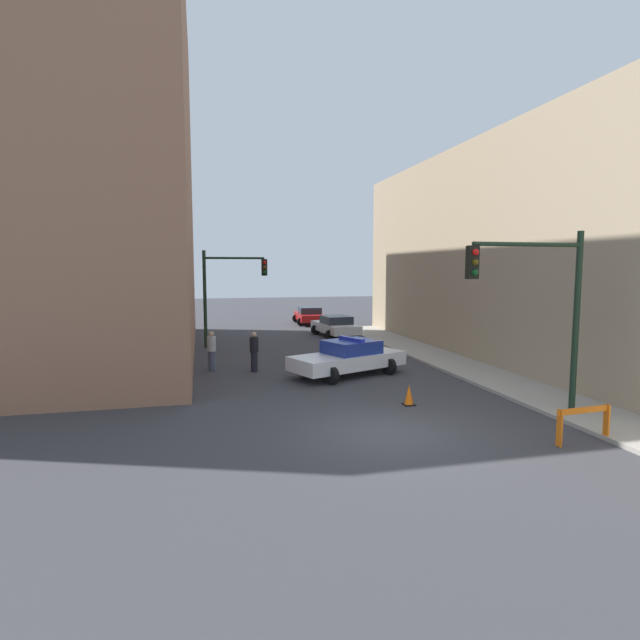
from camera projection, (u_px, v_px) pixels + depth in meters
The scene contains 13 objects.
ground_plane at pixel (388, 433), 12.97m from camera, with size 120.00×120.00×0.00m, color #38383D.
sidewalk_right at pixel (589, 414), 14.42m from camera, with size 2.40×44.00×0.12m.
building_corner_left at pixel (31, 159), 22.73m from camera, with size 14.00×20.00×18.45m.
building_right at pixel (595, 251), 23.32m from camera, with size 12.00×28.00×10.07m.
traffic_light_near at pixel (543, 294), 14.05m from camera, with size 3.64×0.35×5.20m.
traffic_light_far at pixel (226, 284), 26.77m from camera, with size 3.44×0.35×5.20m.
police_car at pixel (349, 357), 19.85m from camera, with size 5.05×3.51×1.52m.
parked_car_near at pixel (336, 326), 31.09m from camera, with size 2.56×4.46×1.31m.
parked_car_mid at pixel (309, 315), 38.07m from camera, with size 2.44×4.40×1.31m.
pedestrian_crossing at pixel (254, 351), 20.53m from camera, with size 0.40×0.40×1.66m.
pedestrian_corner at pixel (212, 350), 20.75m from camera, with size 0.44×0.44×1.66m.
barrier_mid at pixel (584, 419), 12.13m from camera, with size 1.60×0.26×0.90m.
traffic_cone at pixel (409, 395), 15.56m from camera, with size 0.36×0.36×0.66m.
Camera 1 is at (-4.69, -11.82, 4.27)m, focal length 28.00 mm.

